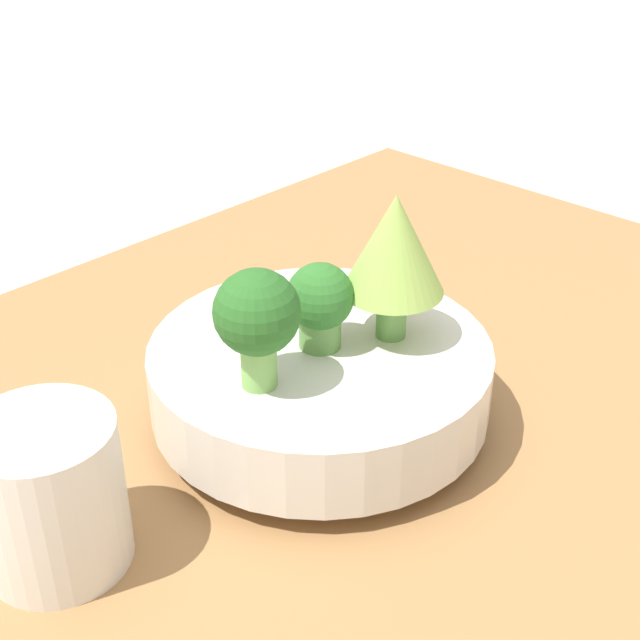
% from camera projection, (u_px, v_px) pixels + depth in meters
% --- Properties ---
extents(ground_plane, '(6.00, 6.00, 0.00)m').
position_uv_depth(ground_plane, '(373.00, 457.00, 0.66)').
color(ground_plane, silver).
extents(table, '(0.90, 0.73, 0.04)m').
position_uv_depth(table, '(374.00, 437.00, 0.65)').
color(table, '#9E7042').
rests_on(table, ground_plane).
extents(bowl, '(0.24, 0.24, 0.06)m').
position_uv_depth(bowl, '(320.00, 378.00, 0.62)').
color(bowl, silver).
rests_on(bowl, table).
extents(broccoli_floret_center, '(0.05, 0.05, 0.06)m').
position_uv_depth(broccoli_floret_center, '(320.00, 302.00, 0.59)').
color(broccoli_floret_center, '#609347').
rests_on(broccoli_floret_center, bowl).
extents(broccoli_floret_right, '(0.05, 0.05, 0.08)m').
position_uv_depth(broccoli_floret_right, '(257.00, 317.00, 0.54)').
color(broccoli_floret_right, '#7AB256').
rests_on(broccoli_floret_right, bowl).
extents(romanesco_piece_far, '(0.07, 0.07, 0.10)m').
position_uv_depth(romanesco_piece_far, '(395.00, 247.00, 0.58)').
color(romanesco_piece_far, '#609347').
rests_on(romanesco_piece_far, bowl).
extents(cup, '(0.08, 0.08, 0.09)m').
position_uv_depth(cup, '(50.00, 495.00, 0.50)').
color(cup, silver).
rests_on(cup, table).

